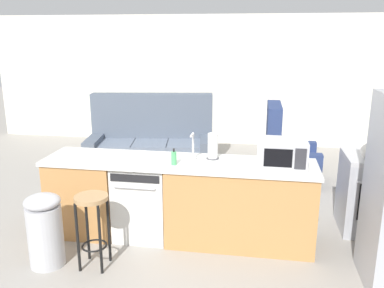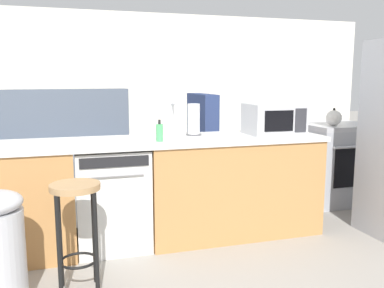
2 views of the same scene
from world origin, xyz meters
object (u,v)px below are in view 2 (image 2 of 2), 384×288
at_px(couch, 58,157).
at_px(armchair, 215,153).
at_px(stove_range, 337,163).
at_px(paper_towel_roll, 194,120).
at_px(kettle, 334,118).
at_px(microwave, 274,119).
at_px(dishwasher, 112,197).
at_px(soap_bottle, 160,132).
at_px(bar_stool, 76,214).

distance_m(couch, armchair, 2.16).
xyz_separation_m(stove_range, armchair, (-0.93, 1.52, -0.10)).
height_order(paper_towel_roll, kettle, paper_towel_roll).
bearing_deg(couch, microwave, -47.75).
distance_m(dishwasher, kettle, 2.53).
relative_size(microwave, soap_bottle, 2.84).
bearing_deg(kettle, paper_towel_roll, -170.40).
bearing_deg(kettle, microwave, -155.94).
bearing_deg(couch, stove_range, -27.72).
distance_m(microwave, armchair, 2.19).
distance_m(soap_bottle, kettle, 2.13).
distance_m(bar_stool, couch, 2.90).
relative_size(dishwasher, armchair, 0.70).
xyz_separation_m(soap_bottle, kettle, (2.05, 0.56, 0.01)).
distance_m(paper_towel_roll, soap_bottle, 0.47).
relative_size(stove_range, armchair, 0.75).
bearing_deg(dishwasher, couch, 102.71).
relative_size(soap_bottle, kettle, 0.86).
xyz_separation_m(paper_towel_roll, soap_bottle, (-0.37, -0.28, -0.07)).
relative_size(microwave, bar_stool, 0.68).
height_order(bar_stool, armchair, armchair).
height_order(stove_range, paper_towel_roll, paper_towel_roll).
distance_m(microwave, couch, 3.01).
distance_m(paper_towel_roll, kettle, 1.70).
bearing_deg(paper_towel_roll, microwave, -10.91).
bearing_deg(kettle, soap_bottle, -164.69).
bearing_deg(kettle, dishwasher, -170.15).
relative_size(kettle, couch, 0.10).
relative_size(microwave, couch, 0.24).
xyz_separation_m(kettle, bar_stool, (-2.73, -1.14, -0.45)).
distance_m(stove_range, soap_bottle, 2.38).
xyz_separation_m(dishwasher, couch, (-0.49, 2.17, -0.03)).
height_order(microwave, armchair, armchair).
relative_size(kettle, armchair, 0.17).
distance_m(microwave, bar_stool, 1.99).
bearing_deg(dishwasher, soap_bottle, -19.96).
bearing_deg(armchair, kettle, -64.99).
bearing_deg(armchair, dishwasher, -128.84).
height_order(dishwasher, paper_towel_roll, paper_towel_roll).
relative_size(bar_stool, armchair, 0.62).
bearing_deg(bar_stool, paper_towel_roll, 39.26).
bearing_deg(soap_bottle, kettle, 15.31).
bearing_deg(armchair, stove_range, -58.44).
distance_m(dishwasher, stove_range, 2.66).
distance_m(dishwasher, couch, 2.23).
relative_size(dishwasher, kettle, 4.10).
bearing_deg(soap_bottle, microwave, 7.12).
xyz_separation_m(soap_bottle, bar_stool, (-0.68, -0.58, -0.44)).
xyz_separation_m(dishwasher, paper_towel_roll, (0.76, 0.14, 0.62)).
xyz_separation_m(dishwasher, kettle, (2.43, 0.42, 0.56)).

